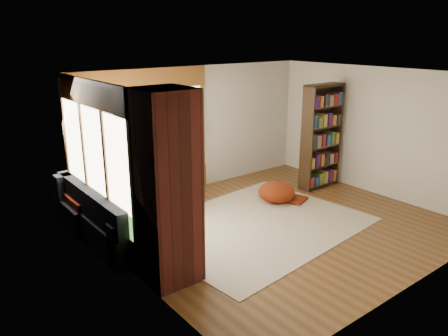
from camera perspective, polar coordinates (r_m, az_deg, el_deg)
floor at (r=7.82m, az=6.95°, el=-7.31°), size 5.50×5.50×0.00m
ceiling at (r=7.15m, az=7.71°, el=12.02°), size 5.50×5.50×0.00m
wall_back at (r=9.25m, az=-3.72°, el=5.15°), size 5.50×0.04×2.60m
wall_front at (r=5.98m, az=24.50°, el=-3.24°), size 5.50×0.04×2.60m
wall_left at (r=5.84m, az=-12.20°, el=-2.49°), size 0.04×5.00×2.60m
wall_right at (r=9.48m, az=19.20°, el=4.51°), size 0.04×5.00×2.60m
windows_back at (r=8.62m, az=-10.23°, el=4.35°), size 2.82×0.10×1.90m
windows_left at (r=6.89m, az=-16.41°, el=0.67°), size 0.10×2.62×1.90m
roller_blind at (r=7.56m, az=-18.83°, el=5.02°), size 0.03×0.72×0.90m
brick_chimney at (r=5.70m, az=-7.48°, el=-2.73°), size 0.70×0.70×2.60m
sectional_sofa at (r=7.94m, az=-12.01°, el=-4.80°), size 2.20×2.20×0.80m
area_rug at (r=7.75m, az=4.12°, el=-7.40°), size 3.99×3.21×0.01m
bookshelf at (r=9.55m, az=12.61°, el=4.01°), size 0.96×0.32×2.23m
pouf at (r=8.77m, az=6.89°, el=-3.05°), size 0.83×0.83×0.40m
dog_tan at (r=8.07m, az=-9.62°, el=-0.56°), size 1.06×0.88×0.52m
dog_brindle at (r=7.24m, az=-9.86°, el=-2.91°), size 0.58×0.89×0.47m
throw_pillows at (r=7.88m, az=-11.81°, el=-1.56°), size 1.98×1.68×0.45m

